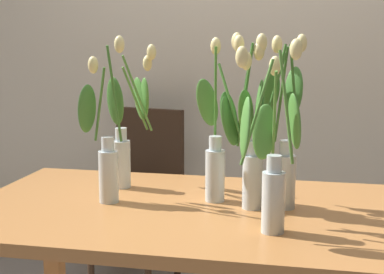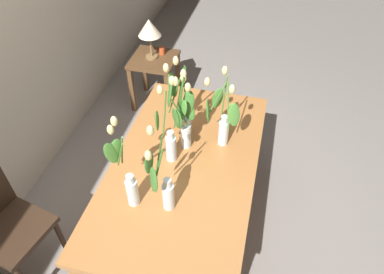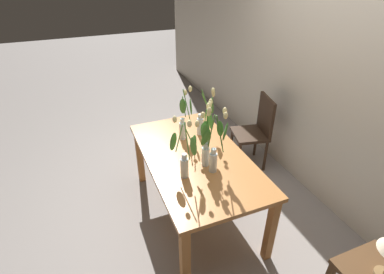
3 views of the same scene
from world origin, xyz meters
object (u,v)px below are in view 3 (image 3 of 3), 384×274
(tulip_vase_2, at_px, (185,156))
(tulip_vase_5, at_px, (204,119))
(tulip_vase_1, at_px, (184,122))
(tulip_vase_3, at_px, (206,146))
(dining_table, at_px, (195,163))
(tulip_vase_0, at_px, (214,145))
(tulip_vase_4, at_px, (206,139))
(dining_chair, at_px, (256,128))

(tulip_vase_2, relative_size, tulip_vase_5, 1.04)
(tulip_vase_1, height_order, tulip_vase_3, tulip_vase_3)
(dining_table, height_order, tulip_vase_0, tulip_vase_0)
(tulip_vase_5, bearing_deg, tulip_vase_0, -16.04)
(tulip_vase_4, xyz_separation_m, dining_chair, (-0.58, 0.95, -0.40))
(tulip_vase_2, bearing_deg, dining_table, 141.86)
(tulip_vase_0, distance_m, dining_chair, 1.33)
(dining_table, distance_m, tulip_vase_1, 0.44)
(dining_table, xyz_separation_m, dining_chair, (-0.54, 1.04, -0.12))
(dining_table, distance_m, dining_chair, 1.18)
(dining_table, height_order, dining_chair, dining_chair)
(tulip_vase_5, bearing_deg, tulip_vase_4, -21.08)
(tulip_vase_4, xyz_separation_m, tulip_vase_5, (-0.37, 0.14, -0.00))
(tulip_vase_2, xyz_separation_m, tulip_vase_3, (-0.10, 0.23, -0.02))
(tulip_vase_5, relative_size, dining_chair, 0.58)
(tulip_vase_5, bearing_deg, tulip_vase_2, -36.36)
(tulip_vase_4, height_order, dining_chair, tulip_vase_4)
(tulip_vase_5, bearing_deg, dining_chair, 104.21)
(tulip_vase_2, distance_m, tulip_vase_3, 0.25)
(tulip_vase_2, relative_size, dining_chair, 0.60)
(dining_table, xyz_separation_m, tulip_vase_1, (-0.34, 0.02, 0.28))
(tulip_vase_0, height_order, tulip_vase_2, tulip_vase_0)
(tulip_vase_3, bearing_deg, dining_table, -163.32)
(tulip_vase_1, distance_m, tulip_vase_5, 0.21)
(tulip_vase_0, bearing_deg, tulip_vase_4, 173.78)
(tulip_vase_1, bearing_deg, tulip_vase_4, 10.11)
(tulip_vase_4, relative_size, dining_chair, 0.61)
(tulip_vase_4, height_order, tulip_vase_5, tulip_vase_4)
(tulip_vase_1, distance_m, tulip_vase_4, 0.39)
(tulip_vase_3, bearing_deg, dining_chair, 123.94)
(tulip_vase_1, xyz_separation_m, tulip_vase_4, (0.38, 0.07, -0.00))
(tulip_vase_2, xyz_separation_m, tulip_vase_5, (-0.57, 0.42, -0.02))
(tulip_vase_0, relative_size, tulip_vase_5, 1.07)
(tulip_vase_5, bearing_deg, tulip_vase_1, -93.29)
(tulip_vase_2, xyz_separation_m, tulip_vase_4, (-0.20, 0.28, -0.02))
(tulip_vase_0, relative_size, tulip_vase_2, 1.03)
(dining_table, bearing_deg, tulip_vase_2, -38.14)
(tulip_vase_3, bearing_deg, tulip_vase_5, 157.76)
(tulip_vase_1, distance_m, tulip_vase_3, 0.48)
(tulip_vase_0, xyz_separation_m, tulip_vase_2, (-0.00, -0.25, -0.04))
(tulip_vase_0, height_order, tulip_vase_4, tulip_vase_0)
(tulip_vase_0, height_order, tulip_vase_5, tulip_vase_0)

